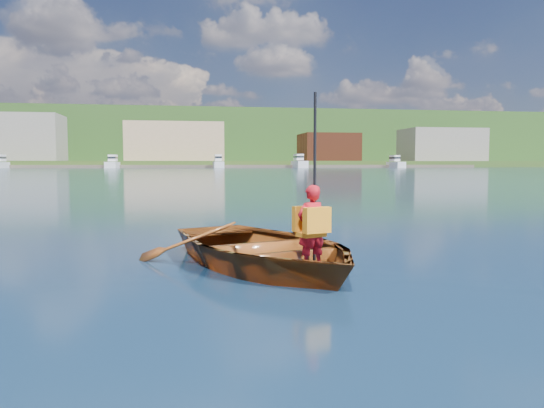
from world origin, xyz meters
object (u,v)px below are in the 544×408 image
at_px(rowboat, 263,248).
at_px(child_paddler, 311,225).
at_px(marina_yachts, 150,163).
at_px(dock, 211,166).

height_order(rowboat, child_paddler, child_paddler).
bearing_deg(rowboat, marina_yachts, 94.27).
xyz_separation_m(dock, marina_yachts, (-16.95, -4.71, 0.93)).
xyz_separation_m(rowboat, child_paddler, (0.46, -0.79, 0.39)).
height_order(child_paddler, dock, child_paddler).
height_order(dock, marina_yachts, marina_yachts).
relative_size(dock, marina_yachts, 1.15).
distance_m(child_paddler, dock, 148.12).
bearing_deg(marina_yachts, child_paddler, -85.57).
bearing_deg(child_paddler, marina_yachts, 94.43).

